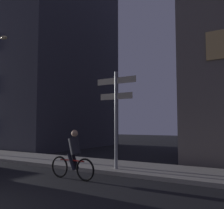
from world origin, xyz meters
The scene contains 4 objects.
sidewalk_kerb centered at (0.00, 6.80, 0.07)m, with size 40.00×2.66×0.14m, color gray.
signpost centered at (0.61, 6.01, 2.35)m, with size 1.71×0.12×3.69m.
cyclist centered at (0.05, 4.22, 0.75)m, with size 1.82×0.32×1.61m.
building_left_block centered at (-13.10, 13.07, 10.39)m, with size 13.51×9.67×20.78m.
Camera 1 is at (5.68, -2.36, 1.78)m, focal length 41.27 mm.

